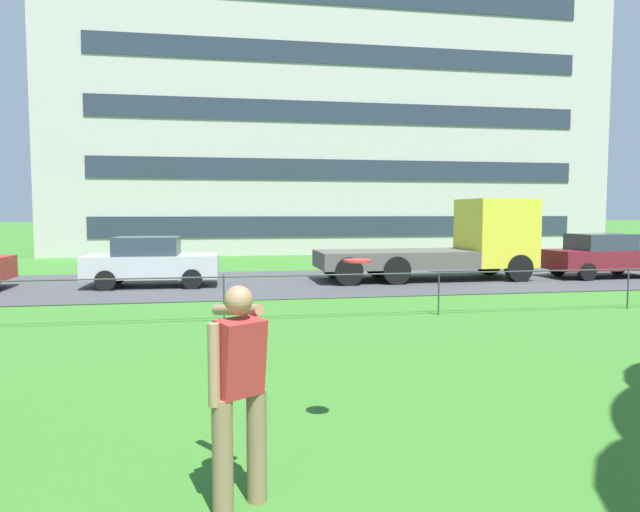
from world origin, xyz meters
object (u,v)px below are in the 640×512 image
at_px(frisbee, 357,261).
at_px(car_silver_far_left, 151,261).
at_px(apartment_building_background, 326,99).
at_px(flatbed_truck_far_right, 455,244).
at_px(car_maroon_left, 603,255).
at_px(person_thrower, 238,389).

relative_size(frisbee, car_silver_far_left, 0.07).
height_order(car_silver_far_left, apartment_building_background, apartment_building_background).
distance_m(frisbee, flatbed_truck_far_right, 14.63).
height_order(frisbee, car_maroon_left, frisbee).
bearing_deg(flatbed_truck_far_right, car_silver_far_left, -178.66).
distance_m(car_silver_far_left, car_maroon_left, 15.39).
bearing_deg(person_thrower, car_maroon_left, 46.33).
distance_m(flatbed_truck_far_right, apartment_building_background, 19.23).
height_order(flatbed_truck_far_right, apartment_building_background, apartment_building_background).
xyz_separation_m(frisbee, car_maroon_left, (11.96, 12.66, -1.04)).
bearing_deg(car_silver_far_left, person_thrower, -80.91).
relative_size(person_thrower, car_silver_far_left, 0.43).
relative_size(car_maroon_left, apartment_building_background, 0.13).
bearing_deg(apartment_building_background, car_silver_far_left, -116.47).
height_order(car_silver_far_left, flatbed_truck_far_right, flatbed_truck_far_right).
xyz_separation_m(person_thrower, car_maroon_left, (13.16, 13.79, -0.16)).
distance_m(person_thrower, frisbee, 1.87).
bearing_deg(frisbee, flatbed_truck_far_right, 63.14).
relative_size(flatbed_truck_far_right, apartment_building_background, 0.23).
relative_size(frisbee, apartment_building_background, 0.01).
height_order(car_silver_far_left, car_maroon_left, same).
distance_m(frisbee, car_maroon_left, 17.44).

